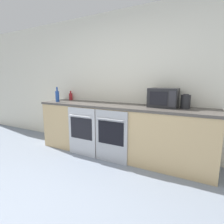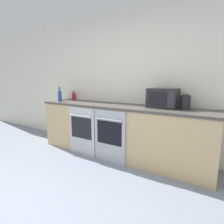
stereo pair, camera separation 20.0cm
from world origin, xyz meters
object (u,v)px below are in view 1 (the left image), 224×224
Objects in this scene: bottle_red at (71,96)px; kettle at (185,102)px; oven_left at (82,132)px; oven_right at (111,136)px; microwave at (163,98)px; bottle_blue at (57,96)px.

bottle_red is 2.38m from kettle.
oven_right is (0.60, 0.00, 0.00)m from oven_left.
bottle_red reaches higher than oven_left.
microwave is 2.05m from bottle_blue.
oven_right is at bearing -148.28° from microwave.
bottle_blue reaches higher than oven_left.
bottle_red is at bearing 91.85° from bottle_blue.
oven_left is 1.10m from bottle_red.
kettle is at bearing -3.77° from bottle_red.
bottle_blue is at bearing -173.83° from kettle.
kettle is at bearing 22.55° from oven_right.
bottle_blue is (-0.73, 0.18, 0.59)m from oven_left.
kettle is (2.38, -0.16, 0.03)m from bottle_red.
microwave reaches higher than oven_left.
microwave is 2.03× the size of kettle.
bottle_red is (-0.74, 0.59, 0.56)m from oven_left.
microwave is (1.31, 0.44, 0.63)m from oven_left.
oven_right is at bearing -23.86° from bottle_red.
kettle reaches higher than bottle_red.
microwave reaches higher than bottle_red.
microwave is 2.24× the size of bottle_red.
oven_left is at bearing -38.61° from bottle_red.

